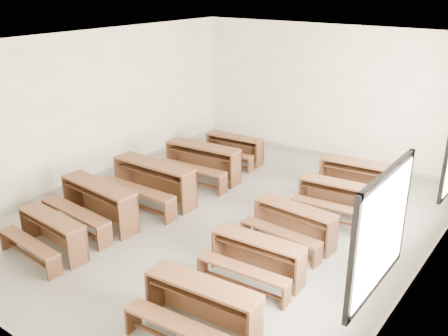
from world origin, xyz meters
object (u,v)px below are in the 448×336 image
Objects in this scene: desk_set_4 at (233,147)px; desk_set_3 at (202,160)px; desk_set_7 at (293,222)px; desk_set_2 at (153,180)px; desk_set_0 at (50,232)px; desk_set_6 at (256,256)px; desk_set_8 at (338,197)px; desk_set_9 at (360,177)px; desk_set_5 at (200,305)px; desk_set_1 at (97,201)px.

desk_set_3 is at bearing -91.67° from desk_set_4.
desk_set_2 is at bearing -172.86° from desk_set_7.
desk_set_6 is at bearing 27.86° from desk_set_0.
desk_set_7 is 1.38m from desk_set_8.
desk_set_2 is 4.16m from desk_set_9.
desk_set_7 is at bearing -45.04° from desk_set_4.
desk_set_9 is at bearing 61.86° from desk_set_0.
desk_set_7 is (3.04, 0.20, -0.09)m from desk_set_2.
desk_set_6 is (3.11, -1.07, -0.10)m from desk_set_2.
desk_set_6 reaches higher than desk_set_4.
desk_set_0 is at bearing 173.80° from desk_set_5.
desk_set_0 is at bearing -75.60° from desk_set_1.
desk_set_5 is (3.36, -1.21, -0.04)m from desk_set_1.
desk_set_3 reaches higher than desk_set_8.
desk_set_0 is 3.97m from desk_set_7.
desk_set_3 is (-0.01, 3.91, 0.08)m from desk_set_0.
desk_set_7 is 0.97× the size of desk_set_8.
desk_set_3 is at bearing 176.02° from desk_set_8.
desk_set_3 is (0.18, 2.78, 0.00)m from desk_set_1.
desk_set_7 reaches higher than desk_set_4.
desk_set_4 is 1.00× the size of desk_set_6.
desk_set_2 is 1.23× the size of desk_set_7.
desk_set_7 reaches higher than desk_set_6.
desk_set_7 is 0.86× the size of desk_set_9.
desk_set_5 is 2.70m from desk_set_7.
desk_set_0 is 5.09m from desk_set_8.
desk_set_7 is (3.00, -1.30, -0.07)m from desk_set_3.
desk_set_8 reaches higher than desk_set_6.
desk_set_3 is at bearing 90.88° from desk_set_1.
desk_set_0 is 2.41m from desk_set_2.
desk_set_8 is at bearing 85.24° from desk_set_5.
desk_set_1 is 1.20× the size of desk_set_4.
desk_set_5 is at bearing -95.26° from desk_set_8.
desk_set_7 is (3.18, 1.48, -0.07)m from desk_set_1.
desk_set_3 is 3.19m from desk_set_8.
desk_set_4 is at bearing 171.31° from desk_set_9.
desk_set_2 reaches higher than desk_set_1.
desk_set_6 is 1.27m from desk_set_7.
desk_set_9 is (3.23, 2.62, -0.04)m from desk_set_2.
desk_set_5 is at bearing -95.58° from desk_set_9.
desk_set_5 is at bearing -56.19° from desk_set_3.
desk_set_3 is 1.22× the size of desk_set_6.
desk_set_5 is 0.93× the size of desk_set_9.
desk_set_2 is 1.24× the size of desk_set_6.
desk_set_3 is 5.10m from desk_set_5.
desk_set_5 reaches higher than desk_set_6.
desk_set_2 is 3.29m from desk_set_6.
desk_set_2 is 1.50m from desk_set_3.
desk_set_5 reaches higher than desk_set_0.
desk_set_0 is 1.00× the size of desk_set_6.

